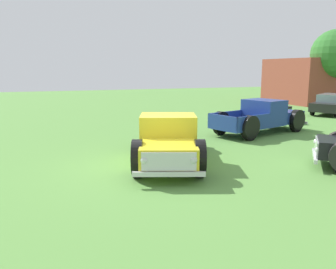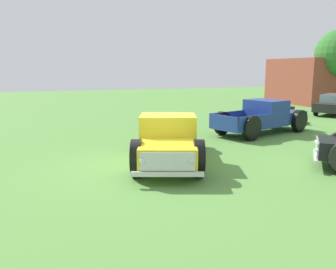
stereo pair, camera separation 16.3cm
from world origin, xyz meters
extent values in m
plane|color=#5B9342|center=(0.00, 0.00, 0.00)|extent=(80.00, 80.00, 0.00)
cube|color=yellow|center=(0.99, 0.18, 0.68)|extent=(2.01, 2.02, 0.57)
cube|color=silver|center=(1.74, -0.09, 0.68)|extent=(0.54, 1.37, 0.48)
sphere|color=silver|center=(1.94, 0.52, 0.71)|extent=(0.21, 0.21, 0.21)
sphere|color=silver|center=(1.51, -0.68, 0.71)|extent=(0.21, 0.21, 0.21)
cube|color=yellow|center=(-0.39, 0.67, 1.00)|extent=(1.86, 2.10, 1.20)
cube|color=#8C9EA8|center=(0.21, 0.45, 1.26)|extent=(0.54, 1.43, 0.53)
cube|color=yellow|center=(-2.06, 1.26, 0.45)|extent=(2.65, 2.38, 0.10)
cube|color=yellow|center=(-1.78, 2.04, 0.79)|extent=(2.09, 0.81, 0.57)
cube|color=yellow|center=(-2.34, 0.48, 0.79)|extent=(2.09, 0.81, 0.57)
cube|color=yellow|center=(-3.06, 1.61, 0.79)|extent=(0.66, 1.67, 0.57)
cylinder|color=black|center=(1.28, 1.01, 0.40)|extent=(0.82, 0.48, 0.79)
cylinder|color=#B7B7BC|center=(1.28, 1.01, 0.40)|extent=(0.38, 0.34, 0.32)
cylinder|color=black|center=(1.28, 1.01, 0.60)|extent=(1.04, 0.61, 1.00)
cylinder|color=black|center=(0.69, -0.65, 0.40)|extent=(0.82, 0.48, 0.79)
cylinder|color=#B7B7BC|center=(0.69, -0.66, 0.40)|extent=(0.38, 0.34, 0.32)
cylinder|color=black|center=(0.69, -0.65, 0.60)|extent=(1.04, 0.61, 1.00)
cylinder|color=black|center=(-2.02, 2.17, 0.40)|extent=(0.82, 0.48, 0.79)
cylinder|color=#B7B7BC|center=(-2.01, 2.18, 0.40)|extent=(0.38, 0.34, 0.32)
cylinder|color=black|center=(-2.02, 2.17, 0.60)|extent=(1.04, 0.61, 1.00)
cylinder|color=black|center=(-2.60, 0.52, 0.40)|extent=(0.82, 0.48, 0.79)
cylinder|color=#B7B7BC|center=(-2.61, 0.51, 0.40)|extent=(0.38, 0.34, 0.32)
cylinder|color=black|center=(-2.60, 0.52, 0.60)|extent=(1.04, 0.61, 1.00)
cube|color=silver|center=(1.78, -0.10, 0.36)|extent=(0.74, 1.83, 0.13)
cube|color=silver|center=(1.46, 4.98, 0.63)|extent=(1.05, 0.90, 0.45)
sphere|color=silver|center=(1.92, 4.61, 0.66)|extent=(0.19, 0.19, 0.19)
sphere|color=silver|center=(1.02, 5.37, 0.66)|extent=(0.19, 0.19, 0.19)
cube|color=silver|center=(1.43, 4.95, 0.33)|extent=(1.41, 1.22, 0.12)
cube|color=navy|center=(-4.47, 8.25, 0.68)|extent=(1.96, 1.94, 0.57)
cube|color=silver|center=(-4.70, 9.01, 0.68)|extent=(1.37, 0.48, 0.48)
sphere|color=silver|center=(-5.30, 8.80, 0.70)|extent=(0.21, 0.21, 0.21)
sphere|color=silver|center=(-4.10, 9.17, 0.70)|extent=(0.21, 0.21, 0.21)
cube|color=navy|center=(-4.04, 6.86, 0.99)|extent=(2.05, 1.79, 1.19)
cube|color=#8C9EA8|center=(-4.23, 7.47, 1.25)|extent=(1.44, 0.48, 0.52)
cube|color=navy|center=(-3.52, 5.19, 0.44)|extent=(2.29, 2.58, 0.10)
cube|color=navy|center=(-4.31, 4.94, 0.78)|extent=(0.72, 2.10, 0.57)
cube|color=navy|center=(-2.74, 5.43, 0.78)|extent=(0.72, 2.10, 0.57)
cube|color=navy|center=(-3.22, 4.19, 0.78)|extent=(1.67, 0.59, 0.57)
cylinder|color=black|center=(-5.30, 7.99, 0.39)|extent=(0.45, 0.82, 0.78)
cylinder|color=#B7B7BC|center=(-5.31, 7.99, 0.39)|extent=(0.33, 0.37, 0.31)
cylinder|color=black|center=(-5.30, 7.99, 0.59)|extent=(0.57, 1.03, 0.99)
cylinder|color=black|center=(-3.64, 8.50, 0.39)|extent=(0.45, 0.82, 0.78)
cylinder|color=#B7B7BC|center=(-3.63, 8.50, 0.39)|extent=(0.33, 0.37, 0.31)
cylinder|color=black|center=(-3.64, 8.50, 0.59)|extent=(0.57, 1.03, 0.99)
cylinder|color=black|center=(-4.28, 4.68, 0.39)|extent=(0.45, 0.82, 0.78)
cylinder|color=#B7B7BC|center=(-4.29, 4.68, 0.39)|extent=(0.33, 0.37, 0.31)
cylinder|color=black|center=(-4.28, 4.68, 0.59)|extent=(0.57, 1.03, 0.99)
cylinder|color=black|center=(-2.62, 5.20, 0.39)|extent=(0.45, 0.82, 0.78)
cylinder|color=#B7B7BC|center=(-2.61, 5.20, 0.39)|extent=(0.33, 0.37, 0.31)
cylinder|color=black|center=(-2.62, 5.20, 0.59)|extent=(0.57, 1.03, 0.99)
cube|color=silver|center=(-4.71, 9.05, 0.35)|extent=(1.83, 0.65, 0.12)
cube|color=black|center=(-8.21, 15.16, 0.57)|extent=(3.48, 4.33, 0.55)
cube|color=#7F939E|center=(-8.28, 15.27, 1.10)|extent=(2.35, 2.66, 0.51)
cylinder|color=black|center=(-8.15, 13.60, 0.29)|extent=(0.46, 0.60, 0.59)
cylinder|color=black|center=(-9.54, 15.97, 0.29)|extent=(0.46, 0.60, 0.59)
cylinder|color=#2D6B2D|center=(-6.07, 9.82, 0.42)|extent=(0.56, 0.56, 0.85)
cylinder|color=black|center=(-6.07, 9.82, 0.90)|extent=(0.59, 0.59, 0.10)
cube|color=brown|center=(-15.42, 19.25, 1.94)|extent=(6.35, 4.88, 3.88)
camera|label=1|loc=(9.87, -3.08, 3.05)|focal=37.16mm
camera|label=2|loc=(9.93, -2.93, 3.05)|focal=37.16mm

